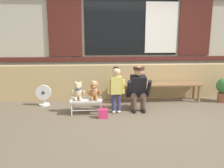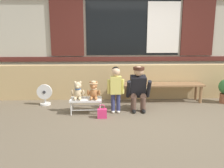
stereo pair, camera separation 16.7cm
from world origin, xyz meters
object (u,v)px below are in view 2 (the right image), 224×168
small_display_bench (86,100)px  handbag_on_ground (102,113)px  child_standing (116,85)px  floor_fan (45,95)px  teddy_bear_plain (78,91)px  teddy_bear_with_hat (94,90)px  wooden_bench_long (159,86)px  adult_crouching (139,88)px

small_display_bench → handbag_on_ground: small_display_bench is taller
child_standing → floor_fan: 1.73m
teddy_bear_plain → teddy_bear_with_hat: (0.32, 0.00, 0.01)m
small_display_bench → teddy_bear_plain: teddy_bear_plain is taller
teddy_bear_plain → wooden_bench_long: bearing=22.5°
small_display_bench → adult_crouching: (1.09, 0.13, 0.21)m
wooden_bench_long → child_standing: bearing=-144.2°
teddy_bear_with_hat → child_standing: 0.47m
teddy_bear_plain → adult_crouching: size_ratio=0.38×
child_standing → floor_fan: child_standing is taller
teddy_bear_plain → floor_fan: size_ratio=0.76×
small_display_bench → adult_crouching: bearing=7.0°
child_standing → adult_crouching: bearing=15.6°
adult_crouching → teddy_bear_with_hat: bearing=-172.0°
wooden_bench_long → small_display_bench: bearing=-155.5°
small_display_bench → floor_fan: bearing=148.9°
teddy_bear_plain → adult_crouching: 1.26m
wooden_bench_long → adult_crouching: 0.85m
teddy_bear_with_hat → child_standing: bearing=-0.5°
child_standing → small_display_bench: bearing=179.8°
wooden_bench_long → adult_crouching: bearing=-132.4°
wooden_bench_long → child_standing: (-1.06, -0.76, 0.22)m
small_display_bench → floor_fan: size_ratio=1.33×
handbag_on_ground → floor_fan: 1.60m
wooden_bench_long → floor_fan: (-2.64, -0.17, -0.13)m
wooden_bench_long → small_display_bench: size_ratio=3.28×
small_display_bench → child_standing: (0.61, -0.00, 0.33)m
teddy_bear_with_hat → floor_fan: bearing=152.7°
wooden_bench_long → floor_fan: bearing=-176.3°
wooden_bench_long → handbag_on_ground: bearing=-141.1°
adult_crouching → child_standing: bearing=-164.4°
wooden_bench_long → teddy_bear_plain: size_ratio=5.78×
wooden_bench_long → adult_crouching: size_ratio=2.21×
adult_crouching → floor_fan: 2.14m
small_display_bench → handbag_on_ground: size_ratio=2.35×
small_display_bench → handbag_on_ground: bearing=-44.0°
small_display_bench → teddy_bear_with_hat: 0.26m
teddy_bear_plain → adult_crouching: (1.25, 0.13, 0.02)m
floor_fan → wooden_bench_long: bearing=3.7°
teddy_bear_plain → handbag_on_ground: size_ratio=1.34×
teddy_bear_plain → handbag_on_ground: (0.49, -0.32, -0.37)m
wooden_bench_long → child_standing: 1.32m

